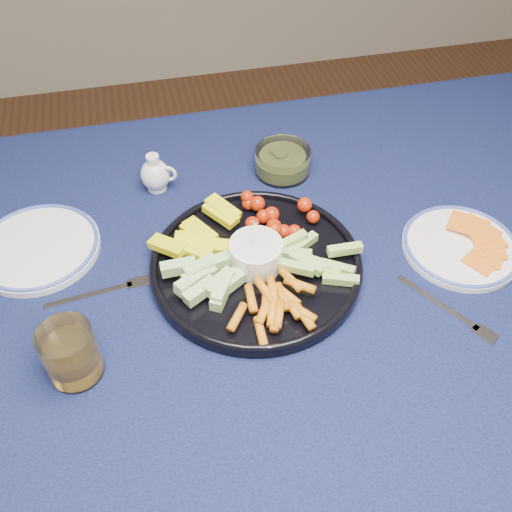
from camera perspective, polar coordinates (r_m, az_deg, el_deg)
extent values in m
plane|color=#54361D|center=(1.60, 3.63, -19.80)|extent=(4.00, 4.00, 0.00)
cylinder|color=#4F2C1A|center=(1.78, 23.30, 3.66)|extent=(0.07, 0.07, 0.70)
cube|color=#4F2C1A|center=(0.98, 5.58, -3.20)|extent=(1.60, 1.00, 0.04)
cube|color=#0C0D33|center=(0.96, 5.68, -2.33)|extent=(1.66, 1.06, 0.01)
cube|color=#0C0D33|center=(1.44, -0.93, 9.66)|extent=(1.66, 0.01, 0.30)
cylinder|color=black|center=(0.96, 0.00, -1.08)|extent=(0.35, 0.35, 0.02)
torus|color=black|center=(0.95, 0.00, -0.61)|extent=(0.36, 0.36, 0.01)
cylinder|color=white|center=(0.94, 0.00, 0.19)|extent=(0.09, 0.09, 0.05)
cylinder|color=white|center=(0.92, 0.00, 1.02)|extent=(0.08, 0.08, 0.01)
cylinder|color=white|center=(1.14, -9.86, 6.86)|extent=(0.04, 0.04, 0.01)
ellipsoid|color=white|center=(1.12, -10.05, 7.99)|extent=(0.06, 0.06, 0.06)
cylinder|color=white|center=(1.10, -10.27, 9.32)|extent=(0.02, 0.02, 0.02)
torus|color=white|center=(1.10, -8.79, 8.15)|extent=(0.03, 0.02, 0.03)
torus|color=#3C51AA|center=(1.10, -10.19, 8.86)|extent=(0.03, 0.03, 0.00)
cylinder|color=white|center=(1.15, 2.67, 9.46)|extent=(0.11, 0.11, 0.05)
cylinder|color=#5D6A1E|center=(1.15, 2.66, 9.10)|extent=(0.09, 0.09, 0.03)
cylinder|color=white|center=(1.06, 19.75, 0.85)|extent=(0.20, 0.20, 0.01)
torus|color=#3C51AA|center=(1.06, 19.84, 1.09)|extent=(0.20, 0.20, 0.01)
cylinder|color=white|center=(0.85, -18.04, -9.24)|extent=(0.08, 0.08, 0.09)
cylinder|color=yellow|center=(0.87, -17.73, -9.99)|extent=(0.07, 0.07, 0.05)
cube|color=silver|center=(0.97, -16.38, -3.83)|extent=(0.14, 0.03, 0.00)
cube|color=silver|center=(0.97, -11.71, -2.65)|extent=(0.04, 0.03, 0.00)
cube|color=silver|center=(0.97, 17.58, -4.48)|extent=(0.09, 0.13, 0.00)
cube|color=silver|center=(0.95, 21.86, -7.27)|extent=(0.04, 0.04, 0.00)
cylinder|color=white|center=(1.06, -20.96, 0.72)|extent=(0.21, 0.21, 0.01)
torus|color=#3C51AA|center=(1.06, -21.06, 1.00)|extent=(0.21, 0.21, 0.01)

